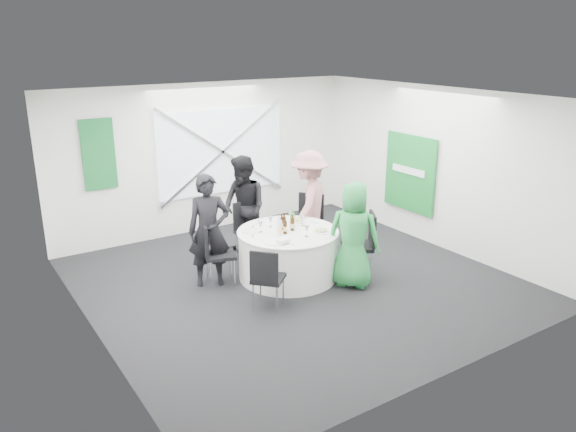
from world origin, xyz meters
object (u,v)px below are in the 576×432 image
chair_back (248,226)px  chair_back_right (309,219)px  person_woman_pink (309,203)px  chair_back_left (214,249)px  banquet_table (288,254)px  chair_front_left (267,275)px  person_woman_green (353,235)px  chair_front_right (363,240)px  clear_water_bottle (279,228)px  person_man_back_left (209,231)px  person_man_back (244,208)px  green_water_bottle (292,221)px

chair_back → chair_back_right: (1.00, -0.36, 0.04)m
chair_back → person_woman_pink: person_woman_pink is taller
chair_back → chair_back_left: chair_back_left is taller
chair_back_right → person_woman_pink: 0.29m
person_woman_pink → chair_back_right: bearing=31.2°
banquet_table → chair_front_left: chair_front_left is taller
chair_back_right → person_woman_green: size_ratio=0.64×
banquet_table → chair_back_left: (-1.08, 0.37, 0.19)m
chair_front_right → person_woman_pink: 1.36m
banquet_table → person_woman_pink: bearing=38.3°
chair_back → clear_water_bottle: 1.18m
chair_back_right → person_man_back_left: (-2.00, -0.25, 0.25)m
banquet_table → chair_back_right: size_ratio=1.52×
person_woman_green → chair_back_left: bearing=16.8°
person_woman_green → person_woman_pink: bearing=-48.8°
banquet_table → chair_back: chair_back is taller
person_man_back_left → chair_back_left: bearing=-40.3°
banquet_table → person_man_back: person_man_back is taller
banquet_table → chair_front_right: size_ratio=1.51×
chair_front_right → green_water_bottle: (-0.84, 0.72, 0.26)m
chair_back_right → chair_front_right: size_ratio=0.99×
chair_front_left → person_woman_green: 1.53m
person_man_back_left → person_woman_green: person_man_back_left is taller
chair_back → clear_water_bottle: (-0.10, -1.14, 0.31)m
green_water_bottle → chair_front_right: bearing=-40.9°
person_woman_pink → green_water_bottle: size_ratio=6.24×
chair_back_left → chair_front_left: size_ratio=1.07×
chair_back → person_man_back: (-0.04, 0.06, 0.30)m
banquet_table → person_woman_pink: 1.25m
chair_back_left → clear_water_bottle: size_ratio=3.31×
person_man_back_left → person_woman_green: 2.14m
person_man_back → person_woman_pink: person_woman_pink is taller
person_man_back → clear_water_bottle: (-0.06, -1.20, 0.01)m
chair_back → green_water_bottle: 1.02m
chair_back_left → chair_back_right: 1.99m
chair_front_left → person_man_back_left: 1.29m
person_woman_pink → clear_water_bottle: (-1.10, -0.80, -0.02)m
chair_back_left → person_man_back_left: size_ratio=0.57×
chair_back_left → chair_back_right: size_ratio=0.95×
chair_back → person_man_back_left: bearing=-154.8°
banquet_table → person_woman_pink: person_woman_pink is taller
banquet_table → person_woman_green: person_woman_green is taller
chair_front_left → person_man_back_left: size_ratio=0.53×
chair_front_left → person_man_back_left: (-0.25, 1.22, 0.32)m
banquet_table → person_man_back_left: 1.29m
person_woman_green → clear_water_bottle: 1.10m
person_man_back_left → person_man_back: (0.96, 0.67, 0.02)m
person_man_back_left → banquet_table: bearing=-0.0°
chair_front_right → person_woman_green: bearing=-32.4°
chair_back_right → person_woman_green: 1.51m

